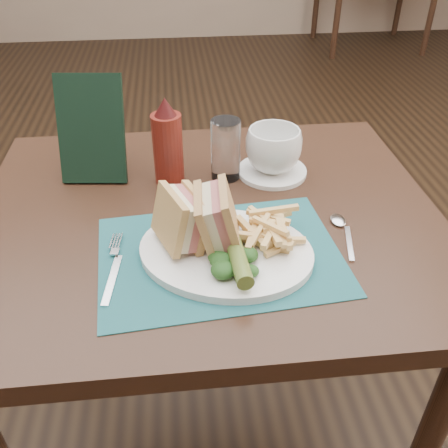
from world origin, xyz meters
name	(u,v)px	position (x,y,z in m)	size (l,w,h in m)	color
floor	(201,305)	(0.00, 0.00, 0.00)	(7.00, 7.00, 0.00)	black
wall_back	(175,38)	(0.00, 3.50, 0.00)	(6.00, 6.00, 0.00)	tan
table_main	(211,341)	(0.00, -0.50, 0.38)	(0.90, 0.75, 0.75)	black
table_bg_right	(372,0)	(1.67, 3.07, 0.38)	(0.90, 0.75, 0.75)	black
placemat	(220,255)	(0.01, -0.64, 0.75)	(0.41, 0.29, 0.00)	#1B5257
plate	(226,252)	(0.02, -0.64, 0.76)	(0.30, 0.24, 0.01)	white
sandwich_half_a	(169,222)	(-0.07, -0.62, 0.82)	(0.06, 0.10, 0.09)	tan
sandwich_half_b	(205,218)	(-0.01, -0.62, 0.82)	(0.06, 0.11, 0.10)	tan
kale_garnish	(234,263)	(0.03, -0.69, 0.78)	(0.11, 0.08, 0.03)	#183A15
pickle_spear	(238,259)	(0.03, -0.70, 0.79)	(0.03, 0.03, 0.12)	#4E6325
fries_pile	(270,227)	(0.10, -0.62, 0.79)	(0.18, 0.20, 0.05)	#E3BA71
fork	(113,266)	(-0.17, -0.65, 0.76)	(0.03, 0.17, 0.01)	silver
spoon	(345,234)	(0.24, -0.60, 0.76)	(0.03, 0.15, 0.01)	silver
saucer	(272,171)	(0.15, -0.37, 0.76)	(0.15, 0.15, 0.01)	white
coffee_cup	(273,150)	(0.15, -0.37, 0.81)	(0.12, 0.12, 0.09)	white
drinking_glass	(226,150)	(0.05, -0.37, 0.81)	(0.06, 0.06, 0.13)	white
ketchup_bottle	(167,142)	(-0.07, -0.37, 0.84)	(0.06, 0.06, 0.19)	#5D1710
check_presenter	(91,129)	(-0.23, -0.33, 0.86)	(0.14, 0.01, 0.22)	black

